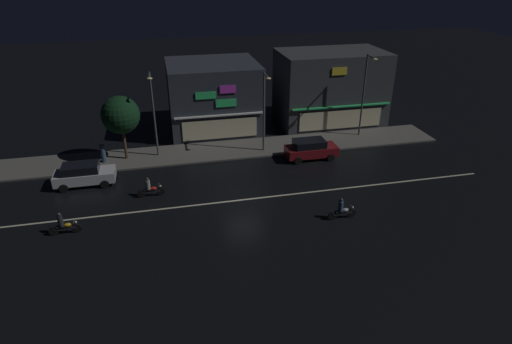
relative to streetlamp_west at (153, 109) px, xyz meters
The scene contains 16 objects.
ground_plane 11.16m from the streetlamp_west, 56.71° to the right, with size 140.00×140.00×0.00m, color black.
lane_divider_stripe 11.16m from the streetlamp_west, 56.71° to the right, with size 36.95×0.16×0.01m, color beige.
sidewalk_far 7.07m from the streetlamp_west, ahead, with size 38.89×4.15×0.14m, color #5B5954.
storefront_left_block 18.14m from the streetlamp_west, 17.14° to the left, with size 10.32×6.48×7.12m.
storefront_center_block 8.36m from the streetlamp_west, 47.03° to the left, with size 8.47×7.93×6.45m.
streetlamp_west is the anchor object (origin of this frame).
streetlamp_mid 9.04m from the streetlamp_west, ahead, with size 0.44×1.64×6.82m.
streetlamp_east 18.71m from the streetlamp_west, ahead, with size 0.44×1.64×7.53m.
pedestrian_on_sidewalk 5.53m from the streetlamp_west, behind, with size 0.40×0.40×1.73m.
street_tree 2.63m from the streetlamp_west, behind, with size 3.06×3.06×5.33m.
parked_car_near_kerb 13.32m from the streetlamp_west, 13.48° to the right, with size 4.30×1.98×1.67m.
parked_car_trailing 7.44m from the streetlamp_west, 145.35° to the right, with size 4.30×1.98×1.67m.
motorcycle_lead 17.18m from the streetlamp_west, 47.48° to the right, with size 1.90×0.60×1.52m.
motorcycle_following 12.36m from the streetlamp_west, 119.76° to the right, with size 1.90×0.60×1.52m.
motorcycle_opposite_lane 7.65m from the streetlamp_west, 95.96° to the right, with size 1.90×0.60×1.52m.
traffic_cone 12.68m from the streetlamp_west, 11.45° to the right, with size 0.36×0.36×0.55m, color orange.
Camera 1 is at (-4.92, -25.55, 15.15)m, focal length 30.13 mm.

